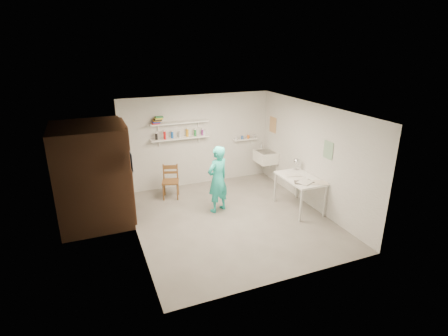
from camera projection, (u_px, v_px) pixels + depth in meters
name	position (u px, v px, depth m)	size (l,w,h in m)	color
floor	(231.00, 219.00, 7.64)	(4.00, 4.50, 0.02)	slate
ceiling	(232.00, 109.00, 6.82)	(4.00, 4.50, 0.02)	silver
wall_back	(198.00, 140.00, 9.20)	(4.00, 0.02, 2.40)	silver
wall_front	(290.00, 214.00, 5.26)	(4.00, 0.02, 2.40)	silver
wall_left	(132.00, 181.00, 6.52)	(0.02, 4.50, 2.40)	silver
wall_right	(312.00, 156.00, 7.94)	(0.02, 4.50, 2.40)	silver
doorway_recess	(127.00, 172.00, 7.51)	(0.02, 0.90, 2.00)	black
corridor_box	(92.00, 175.00, 7.24)	(1.40, 1.50, 2.10)	brown
door_lintel	(123.00, 125.00, 7.16)	(0.06, 1.05, 0.10)	brown
door_jamb_near	(131.00, 180.00, 7.08)	(0.06, 0.10, 2.00)	brown
door_jamb_far	(125.00, 165.00, 7.95)	(0.06, 0.10, 2.00)	brown
shelf_lower	(180.00, 138.00, 8.86)	(1.50, 0.22, 0.03)	white
shelf_upper	(180.00, 123.00, 8.72)	(1.50, 0.22, 0.03)	white
ledge_shelf	(245.00, 139.00, 9.63)	(0.70, 0.14, 0.03)	white
poster_left	(132.00, 162.00, 6.45)	(0.01, 0.28, 0.36)	#334C7F
poster_right_a	(273.00, 125.00, 9.38)	(0.01, 0.34, 0.42)	#995933
poster_right_b	(328.00, 150.00, 7.35)	(0.01, 0.30, 0.38)	#3F724C
belfast_sink	(266.00, 157.00, 9.50)	(0.48, 0.60, 0.30)	white
man	(218.00, 179.00, 7.76)	(0.56, 0.37, 1.54)	#27C5B4
wall_clock	(218.00, 165.00, 7.88)	(0.28, 0.28, 0.04)	beige
wooden_chair	(170.00, 182.00, 8.54)	(0.40, 0.38, 0.85)	brown
work_table	(299.00, 193.00, 7.98)	(0.70, 1.16, 0.77)	white
desk_lamp	(297.00, 161.00, 8.24)	(0.15, 0.15, 0.15)	silver
spray_cans	(180.00, 134.00, 8.83)	(1.26, 0.06, 0.17)	black
book_stack	(157.00, 120.00, 8.50)	(0.28, 0.14, 0.17)	red
ledge_pots	(245.00, 137.00, 9.61)	(0.48, 0.07, 0.09)	silver
papers	(300.00, 177.00, 7.84)	(0.30, 0.22, 0.02)	silver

